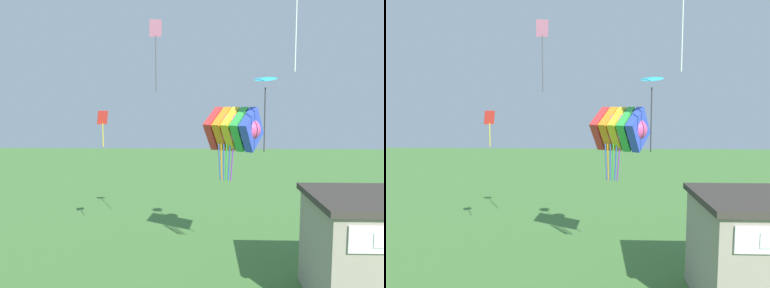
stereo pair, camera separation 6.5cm
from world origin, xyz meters
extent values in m
ellipsoid|color=#E54C8C|center=(1.73, 12.75, 6.51)|extent=(3.22, 3.00, 1.97)
cube|color=red|center=(0.97, 13.20, 6.51)|extent=(1.33, 1.91, 2.00)
cube|color=orange|center=(1.35, 12.98, 6.51)|extent=(1.33, 1.91, 2.00)
cube|color=yellow|center=(1.73, 12.75, 6.51)|extent=(1.33, 1.91, 2.00)
cube|color=green|center=(2.11, 12.53, 6.51)|extent=(1.33, 1.91, 2.00)
cube|color=blue|center=(2.49, 12.31, 6.51)|extent=(1.33, 1.91, 2.00)
cylinder|color=blue|center=(1.09, 12.62, 5.00)|extent=(0.17, 0.29, 1.72)
cylinder|color=orange|center=(1.18, 12.59, 5.00)|extent=(0.13, 0.30, 1.72)
cylinder|color=blue|center=(1.28, 12.56, 5.00)|extent=(0.08, 0.30, 1.72)
cylinder|color=green|center=(1.40, 12.54, 5.00)|extent=(0.08, 0.30, 1.72)
cylinder|color=blue|center=(1.53, 12.53, 5.00)|extent=(0.13, 0.30, 1.72)
cylinder|color=purple|center=(1.66, 12.52, 5.00)|extent=(0.17, 0.29, 1.72)
cylinder|color=silver|center=(3.65, 9.46, 10.29)|extent=(0.05, 0.05, 2.99)
cone|color=#2DB2C6|center=(2.93, 11.50, 8.71)|extent=(1.23, 1.23, 0.31)
cylinder|color=#2D2D33|center=(2.93, 11.50, 6.97)|extent=(0.05, 0.05, 2.70)
cube|color=red|center=(-4.86, 14.85, 6.95)|extent=(0.57, 0.49, 0.71)
cylinder|color=yellow|center=(-4.86, 14.85, 6.05)|extent=(0.05, 0.05, 1.22)
cube|color=pink|center=(-1.91, 13.67, 11.19)|extent=(0.63, 0.46, 0.73)
cylinder|color=#4C4C51|center=(-1.91, 13.67, 9.55)|extent=(0.05, 0.05, 2.65)
camera|label=1|loc=(0.42, -4.30, 7.62)|focal=35.00mm
camera|label=2|loc=(0.48, -4.29, 7.62)|focal=35.00mm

